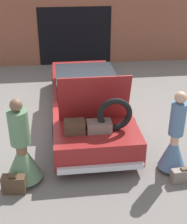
% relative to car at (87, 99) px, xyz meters
% --- Properties ---
extents(ground_plane, '(40.00, 40.00, 0.00)m').
position_rel_car_xyz_m(ground_plane, '(-0.00, 0.00, -0.55)').
color(ground_plane, slate).
extents(garage_wall_back, '(12.00, 0.14, 2.80)m').
position_rel_car_xyz_m(garage_wall_back, '(-0.00, 4.65, 0.85)').
color(garage_wall_back, brown).
rests_on(garage_wall_back, ground_plane).
extents(car, '(1.83, 5.32, 1.80)m').
position_rel_car_xyz_m(car, '(0.00, 0.00, 0.00)').
color(car, maroon).
rests_on(car, ground_plane).
extents(person_left, '(0.71, 0.71, 1.75)m').
position_rel_car_xyz_m(person_left, '(-1.49, -2.47, 0.07)').
color(person_left, brown).
rests_on(person_left, ground_plane).
extents(person_right, '(0.56, 0.56, 1.75)m').
position_rel_car_xyz_m(person_right, '(1.48, -2.50, 0.09)').
color(person_right, tan).
rests_on(person_right, ground_plane).
extents(suitcase_beside_left_person, '(0.45, 0.24, 0.39)m').
position_rel_car_xyz_m(suitcase_beside_left_person, '(-1.65, -2.81, -0.36)').
color(suitcase_beside_left_person, '#473323').
rests_on(suitcase_beside_left_person, ground_plane).
extents(suitcase_beside_right_person, '(0.55, 0.20, 0.32)m').
position_rel_car_xyz_m(suitcase_beside_right_person, '(1.61, -2.89, -0.40)').
color(suitcase_beside_right_person, '#75665B').
rests_on(suitcase_beside_right_person, ground_plane).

